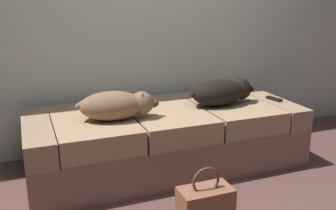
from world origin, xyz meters
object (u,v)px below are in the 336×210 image
at_px(handbag, 205,206).
at_px(tv_remote, 274,99).
at_px(dog_dark, 222,92).
at_px(dog_tan, 117,105).
at_px(couch, 166,138).

bearing_deg(handbag, tv_remote, 37.32).
height_order(dog_dark, handbag, dog_dark).
height_order(dog_dark, tv_remote, dog_dark).
bearing_deg(dog_tan, dog_dark, 3.94).
bearing_deg(handbag, couch, 84.71).
distance_m(dog_tan, handbag, 0.96).
distance_m(tv_remote, handbag, 1.36).
height_order(dog_tan, tv_remote, dog_tan).
distance_m(dog_dark, handbag, 1.10).
bearing_deg(dog_dark, handbag, -123.84).
xyz_separation_m(dog_tan, dog_dark, (0.89, 0.06, 0.00)).
bearing_deg(dog_tan, couch, 13.68).
height_order(couch, tv_remote, tv_remote).
bearing_deg(couch, handbag, -95.29).
xyz_separation_m(dog_tan, handbag, (0.33, -0.77, -0.45)).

